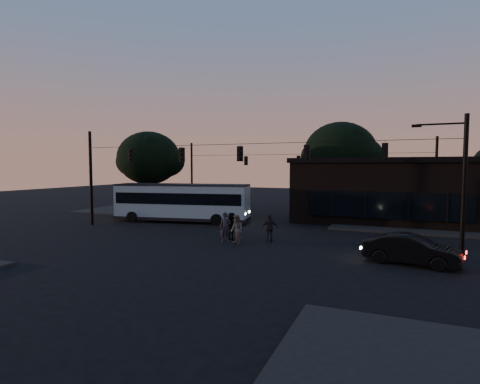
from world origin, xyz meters
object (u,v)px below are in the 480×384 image
at_px(pedestrian_a, 225,227).
at_px(pedestrian_b, 237,230).
at_px(building, 388,189).
at_px(bus, 182,201).
at_px(pedestrian_c, 270,228).
at_px(pedestrian_d, 231,226).
at_px(car, 412,250).

xyz_separation_m(pedestrian_a, pedestrian_b, (0.94, -0.38, -0.04)).
relative_size(building, bus, 1.31).
bearing_deg(bus, building, 15.32).
bearing_deg(pedestrian_b, bus, -178.80).
xyz_separation_m(bus, pedestrian_c, (9.56, -5.19, -0.95)).
height_order(pedestrian_a, pedestrian_d, pedestrian_a).
height_order(bus, pedestrian_c, bus).
bearing_deg(pedestrian_a, bus, 116.92).
relative_size(car, pedestrian_c, 2.53).
bearing_deg(car, pedestrian_d, 89.52).
bearing_deg(pedestrian_d, pedestrian_c, -170.85).
xyz_separation_m(pedestrian_a, pedestrian_c, (2.55, 1.11, -0.07)).
relative_size(building, car, 3.53).
bearing_deg(building, pedestrian_b, -119.53).
height_order(bus, car, bus).
bearing_deg(pedestrian_c, building, -138.59).
bearing_deg(pedestrian_b, pedestrian_c, 84.25).
xyz_separation_m(pedestrian_b, pedestrian_c, (1.61, 1.50, -0.03)).
bearing_deg(bus, pedestrian_b, -50.41).
distance_m(building, pedestrian_b, 16.69).
bearing_deg(car, pedestrian_a, 93.41).
relative_size(car, pedestrian_a, 2.34).
height_order(car, pedestrian_b, pedestrian_b).
bearing_deg(building, car, -84.78).
relative_size(building, pedestrian_b, 8.62).
bearing_deg(pedestrian_a, building, 35.90).
xyz_separation_m(car, pedestrian_a, (-10.54, 1.41, 0.21)).
xyz_separation_m(building, pedestrian_b, (-8.18, -14.44, -1.81)).
xyz_separation_m(car, pedestrian_d, (-10.43, 2.12, 0.16)).
distance_m(building, bus, 17.92).
distance_m(pedestrian_b, pedestrian_c, 2.19).
bearing_deg(car, pedestrian_c, 83.52).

